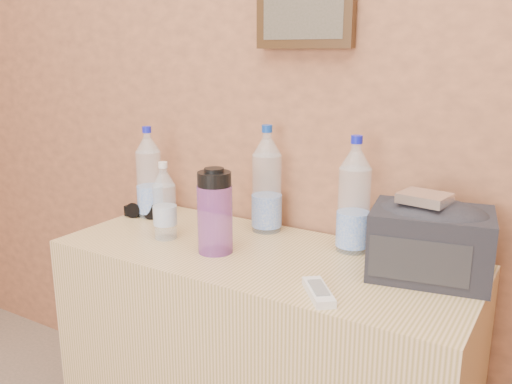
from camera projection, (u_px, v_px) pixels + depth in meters
picture_frame at (305, 3)px, 1.53m from camera, size 0.30×0.03×0.25m
dresser at (261, 369)px, 1.59m from camera, size 1.16×0.48×0.73m
pet_large_a at (149, 177)px, 1.80m from camera, size 0.08×0.08×0.30m
pet_large_b at (267, 185)px, 1.65m from camera, size 0.09×0.09×0.33m
pet_large_c at (354, 201)px, 1.48m from camera, size 0.09×0.09×0.32m
pet_small at (165, 205)px, 1.59m from camera, size 0.07×0.07×0.23m
nalgene_bottle at (215, 211)px, 1.48m from camera, size 0.10×0.10×0.24m
sunglasses at (144, 212)px, 1.82m from camera, size 0.15×0.09×0.04m
ac_remote at (318, 292)px, 1.23m from camera, size 0.12×0.14×0.02m
toiletry_bag at (431, 239)px, 1.32m from camera, size 0.32×0.25×0.19m
foil_packet at (425, 198)px, 1.28m from camera, size 0.12×0.11×0.02m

